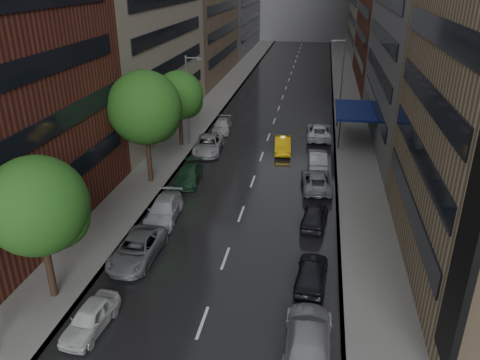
% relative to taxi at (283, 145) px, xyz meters
% --- Properties ---
extents(road, '(14.00, 140.00, 0.01)m').
position_rel_taxi_xyz_m(road, '(-1.89, 20.26, -0.73)').
color(road, black).
rests_on(road, ground).
extents(sidewalk_left, '(4.00, 140.00, 0.15)m').
position_rel_taxi_xyz_m(sidewalk_left, '(-10.89, 20.26, -0.66)').
color(sidewalk_left, gray).
rests_on(sidewalk_left, ground).
extents(sidewalk_right, '(4.00, 140.00, 0.15)m').
position_rel_taxi_xyz_m(sidewalk_right, '(7.11, 20.26, -0.66)').
color(sidewalk_right, gray).
rests_on(sidewalk_right, ground).
extents(tree_near, '(5.19, 5.19, 8.27)m').
position_rel_taxi_xyz_m(tree_near, '(-10.49, -25.05, 4.93)').
color(tree_near, '#382619').
rests_on(tree_near, ground).
extents(tree_mid, '(5.99, 5.99, 9.54)m').
position_rel_taxi_xyz_m(tree_mid, '(-10.49, -9.33, 5.80)').
color(tree_mid, '#382619').
rests_on(tree_mid, ground).
extents(tree_far, '(4.86, 4.86, 7.75)m').
position_rel_taxi_xyz_m(tree_far, '(-10.49, 0.00, 4.56)').
color(tree_far, '#382619').
rests_on(tree_far, ground).
extents(taxi, '(1.95, 4.58, 1.47)m').
position_rel_taxi_xyz_m(taxi, '(0.00, 0.00, 0.00)').
color(taxi, '#E8AA0C').
rests_on(taxi, ground).
extents(parked_cars_left, '(3.06, 36.95, 1.57)m').
position_rel_taxi_xyz_m(parked_cars_left, '(-7.29, -10.54, -0.00)').
color(parked_cars_left, silver).
rests_on(parked_cars_left, ground).
extents(parked_cars_right, '(2.81, 37.13, 1.59)m').
position_rel_taxi_xyz_m(parked_cars_right, '(3.51, -10.62, 0.02)').
color(parked_cars_right, '#929297').
rests_on(parked_cars_right, ground).
extents(street_lamp_left, '(1.74, 0.22, 9.00)m').
position_rel_taxi_xyz_m(street_lamp_left, '(-9.61, 0.26, 4.16)').
color(street_lamp_left, gray).
rests_on(street_lamp_left, sidewalk_left).
extents(street_lamp_right, '(1.74, 0.22, 9.00)m').
position_rel_taxi_xyz_m(street_lamp_right, '(5.83, 15.26, 4.16)').
color(street_lamp_right, gray).
rests_on(street_lamp_right, sidewalk_right).
extents(awning, '(4.00, 8.00, 3.12)m').
position_rel_taxi_xyz_m(awning, '(7.10, 5.26, 2.40)').
color(awning, navy).
rests_on(awning, sidewalk_right).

